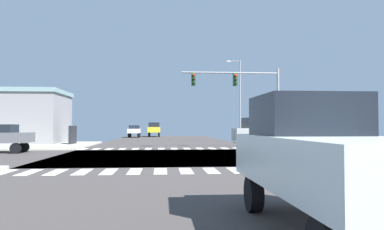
# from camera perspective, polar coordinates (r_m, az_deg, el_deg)

# --- Properties ---
(ground) EXTENTS (90.00, 90.00, 0.05)m
(ground) POSITION_cam_1_polar(r_m,az_deg,el_deg) (22.14, -2.79, -6.34)
(ground) COLOR #423C3A
(sidewalk_corner_ne) EXTENTS (12.00, 12.00, 0.14)m
(sidewalk_corner_ne) POSITION_cam_1_polar(r_m,az_deg,el_deg) (36.75, 17.35, -4.27)
(sidewalk_corner_ne) COLOR #B2ADA3
(sidewalk_corner_ne) RESTS_ON ground
(sidewalk_corner_nw) EXTENTS (12.00, 12.00, 0.14)m
(sidewalk_corner_nw) POSITION_cam_1_polar(r_m,az_deg,el_deg) (36.25, -24.50, -4.23)
(sidewalk_corner_nw) COLOR #AFB09B
(sidewalk_corner_nw) RESTS_ON ground
(crosswalk_near) EXTENTS (13.50, 2.00, 0.01)m
(crosswalk_near) POSITION_cam_1_polar(r_m,az_deg,el_deg) (14.87, -2.87, -8.51)
(crosswalk_near) COLOR white
(crosswalk_near) RESTS_ON ground
(crosswalk_far) EXTENTS (13.50, 2.00, 0.01)m
(crosswalk_far) POSITION_cam_1_polar(r_m,az_deg,el_deg) (29.41, -3.73, -5.13)
(crosswalk_far) COLOR white
(crosswalk_far) RESTS_ON ground
(traffic_signal_mast) EXTENTS (7.90, 0.55, 6.44)m
(traffic_signal_mast) POSITION_cam_1_polar(r_m,az_deg,el_deg) (30.26, 7.40, 4.07)
(traffic_signal_mast) COLOR gray
(traffic_signal_mast) RESTS_ON ground
(street_lamp) EXTENTS (1.78, 0.32, 9.42)m
(street_lamp) POSITION_cam_1_polar(r_m,az_deg,el_deg) (43.79, 7.07, 3.24)
(street_lamp) COLOR gray
(street_lamp) RESTS_ON ground
(suv_queued_1) EXTENTS (4.60, 1.96, 2.34)m
(suv_queued_1) POSITION_cam_1_polar(r_m,az_deg,el_deg) (26.57, 11.31, -2.47)
(suv_queued_1) COLOR black
(suv_queued_1) RESTS_ON ground
(pickup_leading_1) EXTENTS (2.00, 5.10, 2.35)m
(pickup_leading_1) POSITION_cam_1_polar(r_m,az_deg,el_deg) (6.68, 19.32, -5.71)
(pickup_leading_1) COLOR black
(pickup_leading_1) RESTS_ON ground
(pickup_trailing_2) EXTENTS (2.00, 5.10, 2.35)m
(pickup_trailing_2) POSITION_cam_1_polar(r_m,az_deg,el_deg) (62.09, -5.80, -2.12)
(pickup_trailing_2) COLOR black
(pickup_trailing_2) RESTS_ON ground
(sedan_middle_4) EXTENTS (1.80, 4.30, 1.88)m
(sedan_middle_4) POSITION_cam_1_polar(r_m,az_deg,el_deg) (58.84, -8.79, -2.31)
(sedan_middle_4) COLOR black
(sedan_middle_4) RESTS_ON ground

